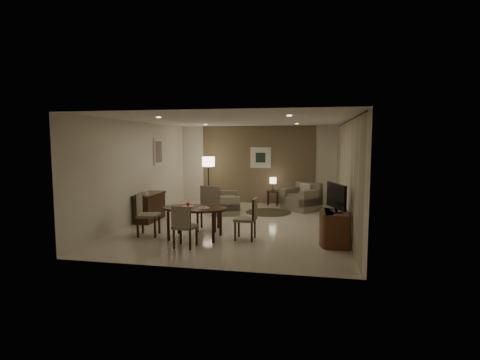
% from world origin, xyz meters
% --- Properties ---
extents(room_shell, '(5.50, 7.00, 2.70)m').
position_xyz_m(room_shell, '(0.00, 0.40, 1.35)').
color(room_shell, beige).
rests_on(room_shell, ground).
extents(taupe_accent, '(3.96, 0.03, 2.70)m').
position_xyz_m(taupe_accent, '(0.00, 3.48, 1.35)').
color(taupe_accent, '#746448').
rests_on(taupe_accent, wall_back).
extents(curtain_wall, '(0.08, 6.70, 2.58)m').
position_xyz_m(curtain_wall, '(2.68, 0.00, 1.32)').
color(curtain_wall, '#BCB093').
rests_on(curtain_wall, wall_right).
extents(curtain_rod, '(0.03, 6.80, 0.03)m').
position_xyz_m(curtain_rod, '(2.68, 0.00, 2.64)').
color(curtain_rod, black).
rests_on(curtain_rod, wall_right).
extents(art_back_frame, '(0.72, 0.03, 0.72)m').
position_xyz_m(art_back_frame, '(0.10, 3.46, 1.60)').
color(art_back_frame, silver).
rests_on(art_back_frame, wall_back).
extents(art_back_canvas, '(0.34, 0.01, 0.34)m').
position_xyz_m(art_back_canvas, '(0.10, 3.44, 1.60)').
color(art_back_canvas, '#192D25').
rests_on(art_back_canvas, wall_back).
extents(art_left_frame, '(0.03, 0.60, 0.80)m').
position_xyz_m(art_left_frame, '(-2.72, 1.20, 1.85)').
color(art_left_frame, silver).
rests_on(art_left_frame, wall_left).
extents(art_left_canvas, '(0.01, 0.46, 0.64)m').
position_xyz_m(art_left_canvas, '(-2.71, 1.20, 1.85)').
color(art_left_canvas, gray).
rests_on(art_left_canvas, wall_left).
extents(downlight_nl, '(0.10, 0.10, 0.01)m').
position_xyz_m(downlight_nl, '(-1.40, -1.80, 2.69)').
color(downlight_nl, white).
rests_on(downlight_nl, ceiling).
extents(downlight_nr, '(0.10, 0.10, 0.01)m').
position_xyz_m(downlight_nr, '(1.40, -1.80, 2.69)').
color(downlight_nr, white).
rests_on(downlight_nr, ceiling).
extents(downlight_fl, '(0.10, 0.10, 0.01)m').
position_xyz_m(downlight_fl, '(-1.40, 1.80, 2.69)').
color(downlight_fl, white).
rests_on(downlight_fl, ceiling).
extents(downlight_fr, '(0.10, 0.10, 0.01)m').
position_xyz_m(downlight_fr, '(1.40, 1.80, 2.69)').
color(downlight_fr, white).
rests_on(downlight_fr, ceiling).
extents(console_desk, '(0.48, 1.20, 0.75)m').
position_xyz_m(console_desk, '(-2.49, 0.00, 0.38)').
color(console_desk, '#482517').
rests_on(console_desk, floor).
extents(telephone, '(0.20, 0.14, 0.09)m').
position_xyz_m(telephone, '(-2.49, -0.30, 0.80)').
color(telephone, white).
rests_on(telephone, console_desk).
extents(tv_cabinet, '(0.48, 0.90, 0.70)m').
position_xyz_m(tv_cabinet, '(2.40, -1.50, 0.35)').
color(tv_cabinet, brown).
rests_on(tv_cabinet, floor).
extents(flat_tv, '(0.36, 0.85, 0.60)m').
position_xyz_m(flat_tv, '(2.38, -1.50, 1.02)').
color(flat_tv, black).
rests_on(flat_tv, tv_cabinet).
extents(dining_table, '(1.48, 0.93, 0.69)m').
position_xyz_m(dining_table, '(-0.69, -1.55, 0.35)').
color(dining_table, '#482517').
rests_on(dining_table, floor).
extents(chair_near, '(0.45, 0.45, 0.88)m').
position_xyz_m(chair_near, '(-0.66, -2.29, 0.44)').
color(chair_near, '#76705A').
rests_on(chair_near, floor).
extents(chair_far, '(0.55, 0.55, 1.06)m').
position_xyz_m(chair_far, '(-0.61, -0.77, 0.53)').
color(chair_far, '#76705A').
rests_on(chair_far, floor).
extents(chair_left, '(0.54, 0.54, 0.98)m').
position_xyz_m(chair_left, '(-1.81, -1.54, 0.49)').
color(chair_left, '#76705A').
rests_on(chair_left, floor).
extents(chair_right, '(0.46, 0.46, 0.93)m').
position_xyz_m(chair_right, '(0.44, -1.44, 0.46)').
color(chair_right, '#76705A').
rests_on(chair_right, floor).
extents(plate_a, '(0.26, 0.26, 0.02)m').
position_xyz_m(plate_a, '(-0.87, -1.50, 0.70)').
color(plate_a, white).
rests_on(plate_a, dining_table).
extents(plate_b, '(0.26, 0.26, 0.02)m').
position_xyz_m(plate_b, '(-0.47, -1.60, 0.70)').
color(plate_b, white).
rests_on(plate_b, dining_table).
extents(fruit_apple, '(0.09, 0.09, 0.09)m').
position_xyz_m(fruit_apple, '(-0.87, -1.50, 0.76)').
color(fruit_apple, red).
rests_on(fruit_apple, plate_a).
extents(napkin, '(0.12, 0.08, 0.03)m').
position_xyz_m(napkin, '(-0.47, -1.60, 0.73)').
color(napkin, white).
rests_on(napkin, plate_b).
extents(round_rug, '(1.37, 1.37, 0.01)m').
position_xyz_m(round_rug, '(0.58, 1.77, 0.01)').
color(round_rug, '#443F26').
rests_on(round_rug, floor).
extents(sofa, '(1.69, 1.13, 0.73)m').
position_xyz_m(sofa, '(-0.71, 1.63, 0.36)').
color(sofa, '#76705A').
rests_on(sofa, floor).
extents(armchair, '(1.33, 1.32, 0.86)m').
position_xyz_m(armchair, '(1.56, 2.36, 0.43)').
color(armchair, '#76705A').
rests_on(armchair, floor).
extents(side_table, '(0.39, 0.39, 0.50)m').
position_xyz_m(side_table, '(0.58, 3.07, 0.25)').
color(side_table, black).
rests_on(side_table, floor).
extents(table_lamp, '(0.22, 0.22, 0.50)m').
position_xyz_m(table_lamp, '(0.58, 3.07, 0.75)').
color(table_lamp, '#FFEAC1').
rests_on(table_lamp, side_table).
extents(floor_lamp, '(0.42, 0.42, 1.65)m').
position_xyz_m(floor_lamp, '(-1.56, 2.66, 0.82)').
color(floor_lamp, '#FFE5B7').
rests_on(floor_lamp, floor).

